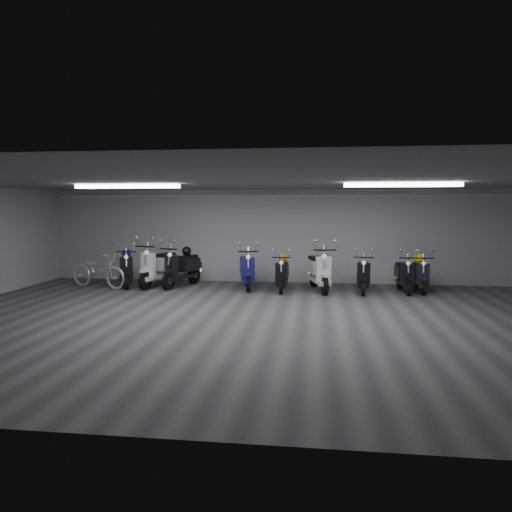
# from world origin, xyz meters

# --- Properties ---
(floor) EXTENTS (14.00, 10.00, 0.01)m
(floor) POSITION_xyz_m (0.00, 0.00, -0.01)
(floor) COLOR #3D3D3F
(floor) RESTS_ON ground
(ceiling) EXTENTS (14.00, 10.00, 0.01)m
(ceiling) POSITION_xyz_m (0.00, 0.00, 2.80)
(ceiling) COLOR slate
(ceiling) RESTS_ON ground
(back_wall) EXTENTS (14.00, 0.01, 2.80)m
(back_wall) POSITION_xyz_m (0.00, 5.00, 1.40)
(back_wall) COLOR #B0AFB2
(back_wall) RESTS_ON ground
(front_wall) EXTENTS (14.00, 0.01, 2.80)m
(front_wall) POSITION_xyz_m (0.00, -5.00, 1.40)
(front_wall) COLOR #B0AFB2
(front_wall) RESTS_ON ground
(fluor_strip_left) EXTENTS (2.40, 0.18, 0.08)m
(fluor_strip_left) POSITION_xyz_m (-3.00, 1.00, 2.74)
(fluor_strip_left) COLOR white
(fluor_strip_left) RESTS_ON ceiling
(fluor_strip_right) EXTENTS (2.40, 0.18, 0.08)m
(fluor_strip_right) POSITION_xyz_m (3.00, 1.00, 2.74)
(fluor_strip_right) COLOR white
(fluor_strip_right) RESTS_ON ceiling
(conduit) EXTENTS (13.60, 0.05, 0.05)m
(conduit) POSITION_xyz_m (0.00, 4.92, 2.62)
(conduit) COLOR white
(conduit) RESTS_ON back_wall
(scooter_0) EXTENTS (1.18, 1.85, 1.31)m
(scooter_0) POSITION_xyz_m (-4.18, 3.69, 0.65)
(scooter_0) COLOR black
(scooter_0) RESTS_ON floor
(scooter_2) EXTENTS (1.15, 2.12, 1.50)m
(scooter_2) POSITION_xyz_m (-3.24, 3.75, 0.75)
(scooter_2) COLOR white
(scooter_2) RESTS_ON floor
(scooter_3) EXTENTS (1.22, 2.00, 1.41)m
(scooter_3) POSITION_xyz_m (-2.58, 3.78, 0.71)
(scooter_3) COLOR black
(scooter_3) RESTS_ON floor
(scooter_4) EXTENTS (0.97, 1.92, 1.36)m
(scooter_4) POSITION_xyz_m (-0.68, 3.75, 0.68)
(scooter_4) COLOR navy
(scooter_4) RESTS_ON floor
(scooter_5) EXTENTS (0.55, 1.62, 1.21)m
(scooter_5) POSITION_xyz_m (0.33, 3.48, 0.60)
(scooter_5) COLOR black
(scooter_5) RESTS_ON floor
(scooter_6) EXTENTS (1.08, 2.06, 1.46)m
(scooter_6) POSITION_xyz_m (1.32, 3.57, 0.73)
(scooter_6) COLOR white
(scooter_6) RESTS_ON floor
(scooter_7) EXTENTS (0.69, 1.71, 1.24)m
(scooter_7) POSITION_xyz_m (2.49, 3.51, 0.62)
(scooter_7) COLOR black
(scooter_7) RESTS_ON floor
(scooter_8) EXTENTS (0.58, 1.65, 1.22)m
(scooter_8) POSITION_xyz_m (3.58, 3.67, 0.61)
(scooter_8) COLOR black
(scooter_8) RESTS_ON floor
(scooter_9) EXTENTS (0.62, 1.64, 1.20)m
(scooter_9) POSITION_xyz_m (4.03, 3.80, 0.60)
(scooter_9) COLOR black
(scooter_9) RESTS_ON floor
(bicycle) EXTENTS (1.98, 1.20, 1.21)m
(bicycle) POSITION_xyz_m (-4.88, 3.35, 0.61)
(bicycle) COLOR white
(bicycle) RESTS_ON floor
(helmet_0) EXTENTS (0.24, 0.24, 0.24)m
(helmet_0) POSITION_xyz_m (0.33, 3.70, 0.87)
(helmet_0) COLOR orange
(helmet_0) RESTS_ON scooter_5
(helmet_1) EXTENTS (0.27, 0.27, 0.27)m
(helmet_1) POSITION_xyz_m (-2.49, 4.03, 1.01)
(helmet_1) COLOR black
(helmet_1) RESTS_ON scooter_3
(helmet_2) EXTENTS (0.25, 0.25, 0.25)m
(helmet_2) POSITION_xyz_m (-4.26, 3.92, 0.94)
(helmet_2) COLOR navy
(helmet_2) RESTS_ON scooter_0
(helmet_3) EXTENTS (0.28, 0.28, 0.28)m
(helmet_3) POSITION_xyz_m (4.04, 4.02, 0.89)
(helmet_3) COLOR yellow
(helmet_3) RESTS_ON scooter_9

